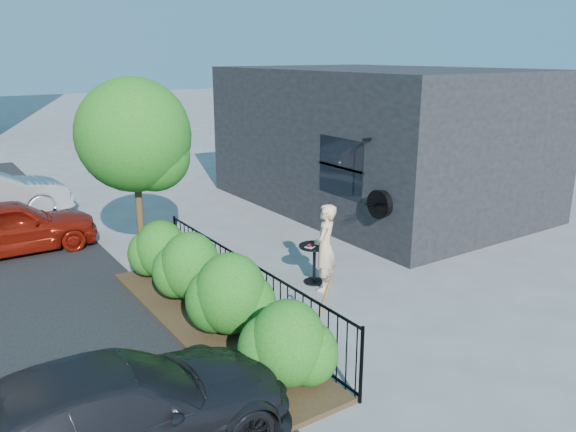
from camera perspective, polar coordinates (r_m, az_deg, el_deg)
ground at (r=10.67m, az=2.79°, el=-8.20°), size 120.00×120.00×0.00m
shop_building at (r=16.87m, az=8.84°, el=7.82°), size 6.22×9.00×4.00m
fence at (r=9.69m, az=-4.36°, el=-7.21°), size 0.05×6.05×1.10m
planting_bed at (r=9.62m, az=-7.98°, el=-10.93°), size 1.30×6.00×0.08m
shrubs at (r=9.46m, az=-7.86°, el=-6.99°), size 1.10×5.60×1.24m
patio_tree at (r=11.24m, az=-14.96°, el=7.27°), size 2.20×2.20×3.94m
cafe_table at (r=11.10m, az=2.70°, el=-4.17°), size 0.62×0.62×0.84m
woman at (r=10.70m, az=3.78°, el=-3.23°), size 0.74×0.70×1.70m
shovel at (r=8.50m, az=3.03°, el=-10.72°), size 0.45×0.17×1.27m
car_red at (r=14.16m, az=-26.36°, el=-0.98°), size 3.73×1.56×1.26m
car_darkgrey at (r=6.79m, az=-17.40°, el=-18.62°), size 4.21×1.79×1.21m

